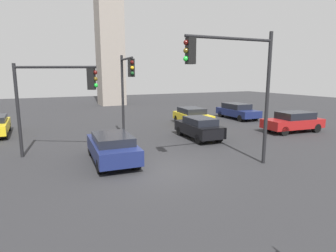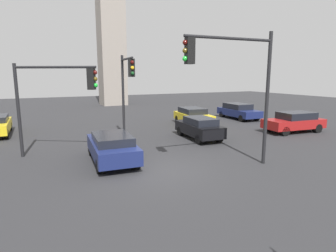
# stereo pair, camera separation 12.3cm
# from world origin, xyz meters

# --- Properties ---
(ground_plane) EXTENTS (91.41, 91.41, 0.00)m
(ground_plane) POSITION_xyz_m (0.00, 0.00, 0.00)
(ground_plane) COLOR #2D2D30
(traffic_light_0) EXTENTS (3.59, 2.22, 4.63)m
(traffic_light_0) POSITION_xyz_m (-3.71, 3.81, 3.38)
(traffic_light_0) COLOR black
(traffic_light_0) RESTS_ON ground_plane
(traffic_light_1) EXTENTS (4.29, 0.46, 5.93)m
(traffic_light_1) POSITION_xyz_m (2.95, -1.16, 4.17)
(traffic_light_1) COLOR black
(traffic_light_1) RESTS_ON ground_plane
(traffic_light_2) EXTENTS (0.41, 2.71, 5.30)m
(traffic_light_2) POSITION_xyz_m (0.47, 5.78, 3.71)
(traffic_light_2) COLOR black
(traffic_light_2) RESTS_ON ground_plane
(car_0) EXTENTS (1.87, 4.03, 1.41)m
(car_0) POSITION_xyz_m (4.79, 4.42, 0.75)
(car_0) COLOR black
(car_0) RESTS_ON ground_plane
(car_1) EXTENTS (4.49, 2.19, 1.45)m
(car_1) POSITION_xyz_m (12.12, 3.34, 0.77)
(car_1) COLOR maroon
(car_1) RESTS_ON ground_plane
(car_3) EXTENTS (2.31, 4.32, 1.40)m
(car_3) POSITION_xyz_m (7.08, 9.08, 0.75)
(car_3) COLOR yellow
(car_3) RESTS_ON ground_plane
(car_5) EXTENTS (2.14, 4.42, 1.35)m
(car_5) POSITION_xyz_m (-1.51, 2.01, 0.73)
(car_5) COLOR navy
(car_5) RESTS_ON ground_plane
(car_6) EXTENTS (2.09, 4.55, 1.43)m
(car_6) POSITION_xyz_m (12.66, 10.14, 0.75)
(car_6) COLOR navy
(car_6) RESTS_ON ground_plane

